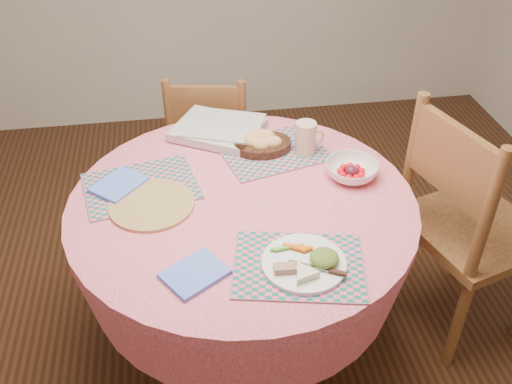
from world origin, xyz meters
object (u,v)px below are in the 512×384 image
chair_right (465,224)px  wicker_trivet (152,204)px  bread_bowl (262,142)px  latte_mug (306,138)px  fruit_bowl (351,171)px  dining_table (243,241)px  chair_back (210,147)px  dinner_plate (307,262)px

chair_right → wicker_trivet: bearing=71.5°
bread_bowl → latte_mug: latte_mug is taller
latte_mug → fruit_bowl: bearing=-54.9°
dining_table → chair_back: (-0.05, 0.83, -0.09)m
dining_table → dinner_plate: size_ratio=4.75×
dining_table → bread_bowl: 0.41m
dining_table → bread_bowl: bearing=68.7°
wicker_trivet → dinner_plate: dinner_plate is taller
dining_table → latte_mug: 0.47m
chair_right → latte_mug: 0.71m
fruit_bowl → chair_back: bearing=122.1°
chair_back → wicker_trivet: 0.90m
dining_table → fruit_bowl: (0.42, 0.08, 0.22)m
wicker_trivet → dinner_plate: size_ratio=1.15×
dining_table → chair_back: size_ratio=1.40×
dinner_plate → bread_bowl: bread_bowl is taller
latte_mug → fruit_bowl: latte_mug is taller
dining_table → dinner_plate: bearing=-67.8°
dinner_plate → fruit_bowl: 0.52m
dining_table → fruit_bowl: 0.48m
chair_back → latte_mug: bearing=131.5°
bread_bowl → dinner_plate: bearing=-87.8°
dining_table → dinner_plate: 0.45m
chair_back → bread_bowl: (0.17, -0.51, 0.33)m
dinner_plate → fruit_bowl: size_ratio=1.21×
fruit_bowl → dinner_plate: bearing=-121.5°
fruit_bowl → latte_mug: bearing=125.1°
chair_right → chair_back: 1.26m
latte_mug → chair_right: bearing=-26.5°
dining_table → fruit_bowl: size_ratio=5.76×
chair_back → wicker_trivet: chair_back is taller
bread_bowl → latte_mug: bearing=-17.4°
dining_table → chair_back: bearing=93.4°
chair_back → dinner_plate: 1.25m
chair_right → chair_back: chair_right is taller
chair_back → dinner_plate: chair_back is taller
dining_table → wicker_trivet: (-0.32, 0.02, 0.20)m
latte_mug → fruit_bowl: 0.23m
dining_table → fruit_bowl: bearing=10.3°
dinner_plate → bread_bowl: bearing=92.2°
dining_table → chair_right: chair_right is taller
chair_right → bread_bowl: 0.86m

